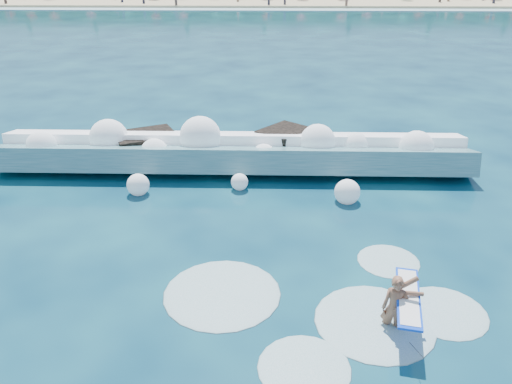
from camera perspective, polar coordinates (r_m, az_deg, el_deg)
ground at (r=14.09m, az=-6.39°, el=-7.89°), size 200.00×200.00×0.00m
beach at (r=89.94m, az=0.36°, el=20.98°), size 140.00×20.00×0.40m
wet_band at (r=79.00m, az=0.18°, el=20.19°), size 140.00×5.00×0.08m
breaking_wave at (r=19.80m, az=-2.68°, el=4.37°), size 18.29×2.84×1.58m
rock_cluster at (r=20.68m, az=-5.33°, el=4.90°), size 8.40×3.23×1.38m
surfer_with_board at (r=11.92m, az=15.90°, el=-12.40°), size 1.09×2.85×1.63m
wave_spray at (r=19.49m, az=-3.59°, el=5.31°), size 15.65×4.45×2.12m
surf_foam at (r=12.40m, az=8.66°, el=-13.40°), size 9.64×5.88×0.15m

